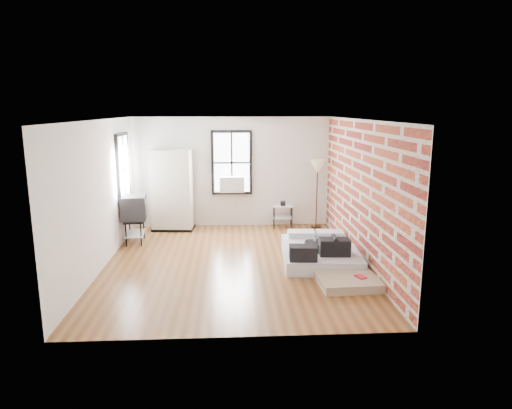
{
  "coord_description": "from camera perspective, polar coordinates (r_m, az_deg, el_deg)",
  "views": [
    {
      "loc": [
        -0.04,
        -8.62,
        3.01
      ],
      "look_at": [
        0.47,
        0.3,
        1.12
      ],
      "focal_mm": 32.0,
      "sensor_mm": 36.0,
      "label": 1
    }
  ],
  "objects": [
    {
      "name": "side_table",
      "position": [
        11.7,
        3.37,
        -0.67
      ],
      "size": [
        0.53,
        0.44,
        0.68
      ],
      "rotation": [
        0.0,
        0.0,
        -0.05
      ],
      "color": "black",
      "rests_on": "ground"
    },
    {
      "name": "wardrobe",
      "position": [
        11.54,
        -10.43,
        1.74
      ],
      "size": [
        1.07,
        0.67,
        2.01
      ],
      "rotation": [
        0.0,
        0.0,
        -0.08
      ],
      "color": "black",
      "rests_on": "ground"
    },
    {
      "name": "tv_stand",
      "position": [
        10.64,
        -14.98,
        -0.55
      ],
      "size": [
        0.59,
        0.8,
        1.09
      ],
      "rotation": [
        0.0,
        0.0,
        0.09
      ],
      "color": "black",
      "rests_on": "ground"
    },
    {
      "name": "floor_lamp",
      "position": [
        11.58,
        7.69,
        4.33
      ],
      "size": [
        0.37,
        0.37,
        1.74
      ],
      "color": "black",
      "rests_on": "ground"
    },
    {
      "name": "mattress_bare",
      "position": [
        8.74,
        9.95,
        -7.48
      ],
      "size": [
        1.12,
        1.98,
        0.42
      ],
      "rotation": [
        0.0,
        0.0,
        0.05
      ],
      "color": "tan",
      "rests_on": "ground"
    },
    {
      "name": "room_shell",
      "position": [
        9.08,
        -1.52,
        3.9
      ],
      "size": [
        5.02,
        6.02,
        2.8
      ],
      "color": "silver",
      "rests_on": "ground"
    },
    {
      "name": "ground",
      "position": [
        9.13,
        -2.85,
        -7.3
      ],
      "size": [
        6.0,
        6.0,
        0.0
      ],
      "primitive_type": "plane",
      "color": "brown",
      "rests_on": "ground"
    },
    {
      "name": "mattress_main",
      "position": [
        9.31,
        7.98,
        -5.88
      ],
      "size": [
        1.59,
        2.08,
        0.64
      ],
      "rotation": [
        0.0,
        0.0,
        -0.07
      ],
      "color": "silver",
      "rests_on": "ground"
    }
  ]
}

